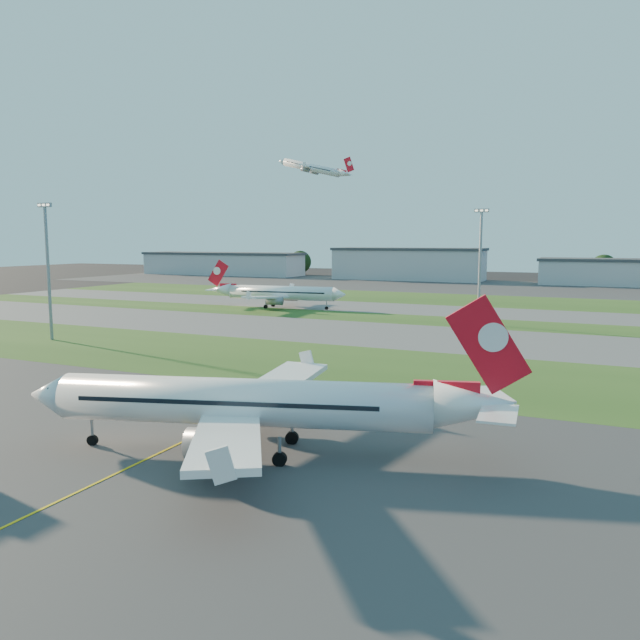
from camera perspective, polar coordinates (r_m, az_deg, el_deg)
The scene contains 20 objects.
ground at distance 55.83m, azimuth -24.73°, elevation -13.21°, with size 700.00×700.00×0.00m, color black.
apron_near at distance 55.83m, azimuth -24.73°, elevation -13.21°, with size 300.00×70.00×0.01m, color #333335.
grass_strip_a at distance 96.54m, azimuth -0.69°, elevation -3.99°, with size 300.00×34.00×0.01m, color #224316.
taxiway_a at distance 126.73m, azimuth 5.67°, elevation -1.30°, with size 300.00×32.00×0.01m, color #515154.
grass_strip_b at distance 150.39m, azimuth 8.76°, elevation 0.01°, with size 300.00×18.00×0.01m, color #224316.
taxiway_b at distance 171.53m, azimuth 10.76°, elevation 0.86°, with size 300.00×26.00×0.01m, color #515154.
grass_strip_c at distance 203.58m, azimuth 12.98°, elevation 1.81°, with size 300.00×40.00×0.01m, color #224316.
apron_far at distance 262.45m, azimuth 15.63°, elevation 2.92°, with size 400.00×80.00×0.01m, color #333335.
yellow_line at distance 52.34m, azimuth -21.03°, elevation -14.41°, with size 0.25×60.00×0.02m, color gold.
airliner_parked at distance 56.17m, azimuth -6.67°, elevation -7.60°, with size 40.22×33.84×12.90m.
airliner_taxiing at distance 174.43m, azimuth -3.68°, elevation 2.46°, with size 38.10×32.17×11.90m.
airliner_departing at distance 283.38m, azimuth -0.73°, elevation 13.74°, with size 33.31×28.23×10.39m.
light_mast_west at distance 128.21m, azimuth -23.63°, elevation 4.87°, with size 3.20×0.70×25.80m.
light_mast_centre at distance 143.95m, azimuth 14.43°, elevation 5.46°, with size 3.20×0.70×25.80m.
hangar_far_west at distance 345.98m, azimuth -8.92°, elevation 5.12°, with size 91.80×23.00×12.20m.
hangar_west at distance 301.20m, azimuth 8.07°, elevation 5.11°, with size 71.40×23.00×15.20m.
tree_far_west at distance 379.73m, azimuth -12.90°, elevation 5.27°, with size 11.00×11.00×12.00m.
tree_west at distance 339.02m, azimuth -1.84°, elevation 5.33°, with size 12.10×12.10×13.20m.
tree_mid_west at distance 305.93m, azimuth 13.16°, elevation 4.69°, with size 9.90×9.90×10.80m.
tree_mid_east at distance 302.88m, azimuth 24.50°, elevation 4.38°, with size 11.55×11.55×12.60m.
Camera 1 is at (40.33, -33.64, 18.96)m, focal length 35.00 mm.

